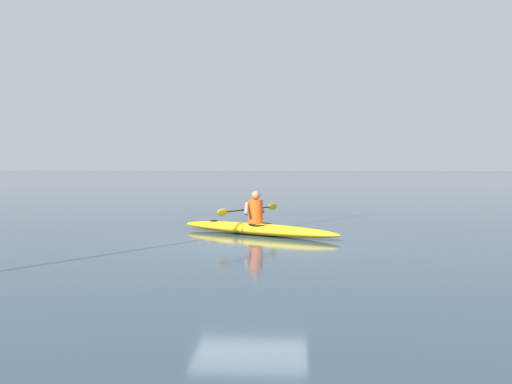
% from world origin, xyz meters
% --- Properties ---
extents(ground_plane, '(160.00, 160.00, 0.00)m').
position_xyz_m(ground_plane, '(0.00, 0.00, 0.00)').
color(ground_plane, '#283D4C').
extents(kayak, '(4.20, 2.92, 0.28)m').
position_xyz_m(kayak, '(-0.07, -1.56, 0.14)').
color(kayak, '#EAB214').
rests_on(kayak, ground).
extents(kayaker, '(1.34, 2.15, 0.79)m').
position_xyz_m(kayaker, '(-0.00, -1.60, 0.61)').
color(kayaker, '#E04C14').
rests_on(kayaker, kayak).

